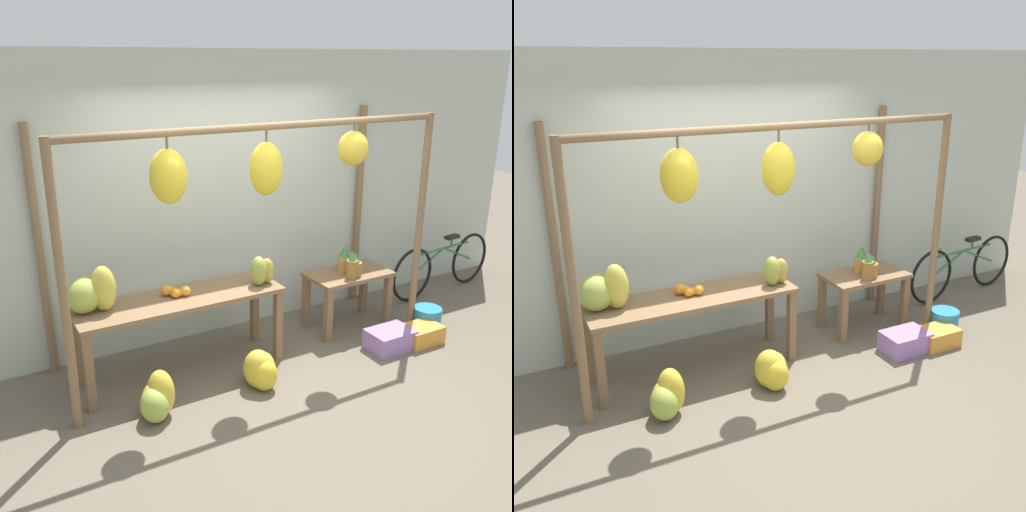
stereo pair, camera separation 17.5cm
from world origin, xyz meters
The scene contains 15 objects.
ground_plane centered at (0.00, 0.00, 0.00)m, with size 20.00×20.00×0.00m, color #665B4C.
shop_wall_back centered at (0.00, 1.48, 1.40)m, with size 8.00×0.08×2.80m.
stall_awning centered at (-0.08, 0.59, 1.68)m, with size 3.51×1.12×2.23m.
display_table_main centered at (-0.69, 0.81, 0.63)m, with size 1.85×0.55×0.74m.
display_table_side centered at (1.19, 0.84, 0.47)m, with size 0.87×0.50×0.61m.
banana_pile_on_table centered at (-1.43, 0.87, 0.91)m, with size 0.48×0.39×0.39m.
orange_pile centered at (-0.72, 0.85, 0.78)m, with size 0.24×0.18×0.09m.
pineapple_cluster centered at (1.16, 0.81, 0.73)m, with size 0.21×0.34×0.30m.
banana_pile_ground_left centered at (-1.14, 0.25, 0.17)m, with size 0.34×0.34×0.40m.
banana_pile_ground_right centered at (-0.20, 0.24, 0.16)m, with size 0.35×0.40×0.35m.
fruit_crate_white centered at (1.25, 0.21, 0.10)m, with size 0.44×0.31×0.20m.
blue_bucket centered at (1.87, 0.34, 0.13)m, with size 0.29×0.29×0.25m.
parked_bicycle centered at (2.79, 1.05, 0.34)m, with size 1.70×0.18×0.69m.
papaya_pile centered at (0.08, 0.72, 0.87)m, with size 0.28×0.21×0.28m.
fruit_crate_purple centered at (1.61, 0.17, 0.09)m, with size 0.40×0.28×0.18m.
Camera 2 is at (-2.18, -3.61, 2.72)m, focal length 40.00 mm.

